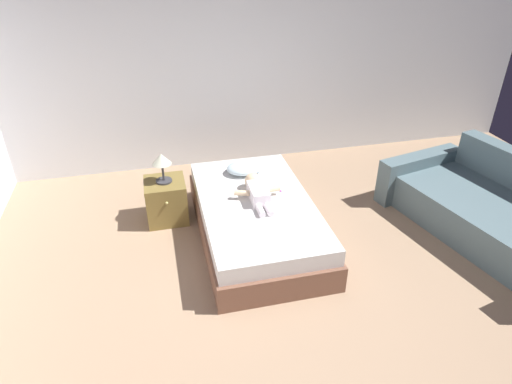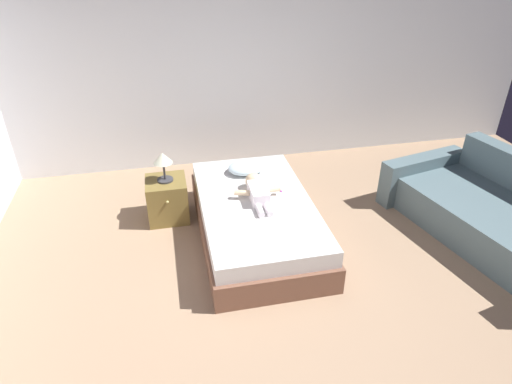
{
  "view_description": "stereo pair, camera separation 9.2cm",
  "coord_description": "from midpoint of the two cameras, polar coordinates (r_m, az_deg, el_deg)",
  "views": [
    {
      "loc": [
        -1.14,
        -2.54,
        2.74
      ],
      "look_at": [
        -0.25,
        1.11,
        0.53
      ],
      "focal_mm": 31.04,
      "sensor_mm": 36.0,
      "label": 1
    },
    {
      "loc": [
        -1.05,
        -2.56,
        2.74
      ],
      "look_at": [
        -0.25,
        1.11,
        0.53
      ],
      "focal_mm": 31.04,
      "sensor_mm": 36.0,
      "label": 2
    }
  ],
  "objects": [
    {
      "name": "ground_plane",
      "position": [
        3.9,
        7.04,
        -14.44
      ],
      "size": [
        8.0,
        8.0,
        0.0
      ],
      "primitive_type": "plane",
      "color": "#9C7E62"
    },
    {
      "name": "bed",
      "position": [
        4.53,
        -0.58,
        -3.49
      ],
      "size": [
        1.13,
        2.02,
        0.43
      ],
      "color": "brown",
      "rests_on": "ground_plane"
    },
    {
      "name": "wall_behind_bed",
      "position": [
        5.85,
        -2.48,
        15.68
      ],
      "size": [
        8.0,
        0.12,
        2.5
      ],
      "primitive_type": "cube",
      "color": "silver",
      "rests_on": "ground_plane"
    },
    {
      "name": "nightstand",
      "position": [
        4.9,
        -12.0,
        -1.06
      ],
      "size": [
        0.43,
        0.46,
        0.46
      ],
      "color": "olive",
      "rests_on": "ground_plane"
    },
    {
      "name": "lamp",
      "position": [
        4.68,
        -12.6,
        3.82
      ],
      "size": [
        0.2,
        0.2,
        0.32
      ],
      "color": "#333338",
      "rests_on": "nightstand"
    },
    {
      "name": "pillow",
      "position": [
        4.9,
        -1.99,
        3.13
      ],
      "size": [
        0.4,
        0.32,
        0.12
      ],
      "color": "silver",
      "rests_on": "bed"
    },
    {
      "name": "couch",
      "position": [
        5.16,
        28.23,
        -2.42
      ],
      "size": [
        1.59,
        2.36,
        0.75
      ],
      "color": "slate",
      "rests_on": "ground_plane"
    },
    {
      "name": "toothbrush",
      "position": [
        4.61,
        2.17,
        0.49
      ],
      "size": [
        0.06,
        0.13,
        0.02
      ],
      "color": "#B52BB2",
      "rests_on": "bed"
    },
    {
      "name": "baby",
      "position": [
        4.44,
        -0.46,
        0.18
      ],
      "size": [
        0.47,
        0.66,
        0.17
      ],
      "color": "white",
      "rests_on": "bed"
    }
  ]
}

